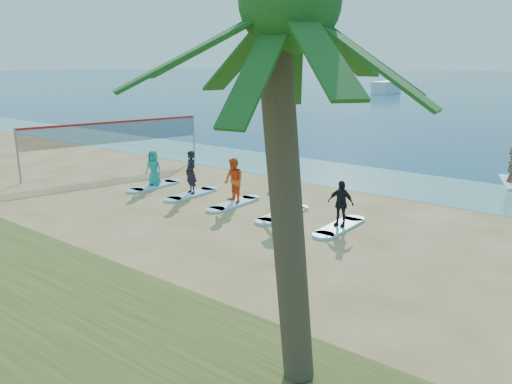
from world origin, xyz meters
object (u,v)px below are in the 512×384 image
Objects in this scene: boat_offshore_a at (386,94)px; surfboard_4 at (340,227)px; student_0 at (154,168)px; surfboard_3 at (283,214)px; surfboard_2 at (234,204)px; volleyball_net at (114,133)px; paddleboard at (511,183)px; palm_tree at (290,5)px; student_3 at (283,188)px; student_1 at (191,172)px; student_2 at (234,181)px; student_4 at (341,203)px; surfboard_0 at (155,186)px; surfboard_1 at (192,194)px.

boat_offshore_a reaches higher than surfboard_4.
student_0 is 6.86m from surfboard_3.
volleyball_net is at bearing 172.63° from surfboard_2.
paddleboard reaches higher than surfboard_4.
palm_tree is 11.13m from surfboard_3.
surfboard_2 is 2.46m from student_3.
student_1 is at bearing 180.00° from surfboard_4.
paddleboard is at bearing 53.08° from surfboard_2.
volleyball_net is 8.80m from student_2.
volleyball_net is 2.93× the size of paddleboard.
student_4 is (9.09, 0.00, -0.00)m from student_0.
student_4 is (4.54, 0.00, 0.80)m from surfboard_2.
volleyball_net is 3.99× the size of surfboard_0.
student_3 is at bearing -14.33° from student_0.
surfboard_2 is at bearing 0.00° from surfboard_1.
student_0 reaches higher than surfboard_0.
palm_tree is (16.29, -8.79, 4.18)m from volleyball_net.
paddleboard is at bearing 64.71° from student_1.
paddleboard is at bearing 71.39° from student_2.
paddleboard is 0.44× the size of boat_offshore_a.
surfboard_4 is at bearing 111.87° from palm_tree.
student_0 is 0.69× the size of surfboard_3.
surfboard_0 is 6.88m from student_3.
student_4 is at bearing 0.00° from surfboard_3.
boat_offshore_a is (-15.16, 67.52, -1.90)m from volleyball_net.
surfboard_0 and surfboard_3 have the same top height.
surfboard_4 is at bearing 0.00° from surfboard_3.
student_1 is at bearing 162.02° from student_3.
student_3 is (0.00, 0.00, 0.95)m from surfboard_3.
surfboard_2 and surfboard_3 have the same top height.
surfboard_2 is (-7.62, 7.67, -6.04)m from palm_tree.
palm_tree reaches higher than surfboard_1.
boat_offshore_a is 74.28m from surfboard_4.
surfboard_2 is at bearing 175.05° from student_4.
palm_tree reaches higher than student_3.
student_4 reaches higher than paddleboard.
surfboard_1 is at bearing 0.00° from student_1.
surfboard_4 is (13.22, -1.12, -1.86)m from volleyball_net.
paddleboard is at bearing 45.74° from surfboard_1.
surfboard_3 is at bearing 18.97° from student_1.
student_2 is (-7.62, 7.67, -5.14)m from palm_tree.
surfboard_1 is at bearing 180.00° from surfboard_3.
surfboard_1 is at bearing -73.86° from boat_offshore_a.
student_4 is at bearing -4.85° from volleyball_net.
surfboard_2 is (2.27, 0.00, -0.92)m from student_1.
student_0 is 2.41m from surfboard_1.
volleyball_net is 5.13× the size of student_2.
paddleboard is at bearing 29.03° from volleyball_net.
boat_offshore_a is at bearing 126.41° from student_1.
surfboard_1 is 1.22× the size of student_3.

